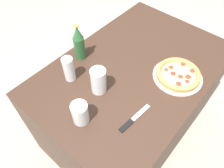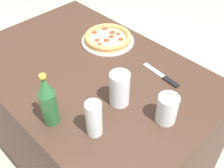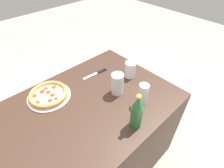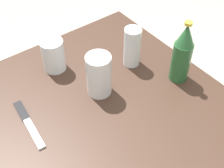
# 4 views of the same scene
# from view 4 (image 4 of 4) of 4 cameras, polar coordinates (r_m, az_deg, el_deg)

# --- Properties ---
(glass_orange_juice) EXTENTS (0.06, 0.06, 0.15)m
(glass_orange_juice) POSITION_cam_4_polar(r_m,az_deg,el_deg) (1.14, 3.69, 6.52)
(glass_orange_juice) COLOR white
(glass_orange_juice) RESTS_ON table
(glass_cola) EXTENTS (0.08, 0.08, 0.15)m
(glass_cola) POSITION_cam_4_polar(r_m,az_deg,el_deg) (1.03, -2.41, 1.37)
(glass_cola) COLOR white
(glass_cola) RESTS_ON table
(glass_iced_tea) EXTENTS (0.08, 0.08, 0.12)m
(glass_iced_tea) POSITION_cam_4_polar(r_m,az_deg,el_deg) (1.14, -10.64, 4.95)
(glass_iced_tea) COLOR white
(glass_iced_tea) RESTS_ON table
(beer_bottle) EXTENTS (0.07, 0.07, 0.24)m
(beer_bottle) POSITION_cam_4_polar(r_m,az_deg,el_deg) (1.07, 12.75, 5.48)
(beer_bottle) COLOR #286033
(beer_bottle) RESTS_ON table
(knife) EXTENTS (0.21, 0.04, 0.01)m
(knife) POSITION_cam_4_polar(r_m,az_deg,el_deg) (1.02, -15.16, -6.67)
(knife) COLOR black
(knife) RESTS_ON table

